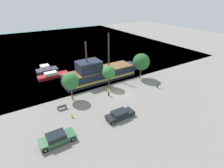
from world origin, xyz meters
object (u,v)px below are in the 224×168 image
at_px(parked_car_curb_front, 120,114).
at_px(fire_hydrant, 72,115).
at_px(pirate_ship, 98,73).
at_px(moored_boat_outer, 47,70).
at_px(moored_boat_dockside, 53,75).
at_px(parked_car_curb_mid, 57,138).
at_px(bench_promenade_east, 62,107).
at_px(pedestrian_walking_near, 109,92).
at_px(pedestrian_walking_far, 158,84).

distance_m(parked_car_curb_front, fire_hydrant, 7.64).
bearing_deg(pirate_ship, fire_hydrant, -135.16).
bearing_deg(moored_boat_outer, pirate_ship, -50.25).
bearing_deg(moored_boat_dockside, parked_car_curb_mid, -103.70).
bearing_deg(bench_promenade_east, moored_boat_dockside, 80.80).
distance_m(pirate_ship, moored_boat_dockside, 11.05).
bearing_deg(parked_car_curb_mid, bench_promenade_east, 68.07).
bearing_deg(pirate_ship, pedestrian_walking_near, -102.80).
bearing_deg(fire_hydrant, pirate_ship, 44.84).
distance_m(moored_boat_dockside, pedestrian_walking_far, 24.14).
distance_m(moored_boat_outer, parked_car_curb_mid, 25.33).
relative_size(moored_boat_dockside, moored_boat_outer, 1.39).
bearing_deg(moored_boat_dockside, pedestrian_walking_far, -44.25).
height_order(parked_car_curb_mid, fire_hydrant, parked_car_curb_mid).
height_order(pirate_ship, pedestrian_walking_far, pirate_ship).
height_order(pirate_ship, moored_boat_dockside, pirate_ship).
xyz_separation_m(parked_car_curb_front, pedestrian_walking_near, (2.00, 6.82, 0.15)).
relative_size(moored_boat_dockside, bench_promenade_east, 4.62).
xyz_separation_m(pirate_ship, fire_hydrant, (-10.11, -10.05, -1.36)).
bearing_deg(fire_hydrant, pedestrian_walking_far, 0.57).
xyz_separation_m(moored_boat_dockside, parked_car_curb_mid, (-5.14, -21.09, 0.20)).
xyz_separation_m(parked_car_curb_front, parked_car_curb_mid, (-9.96, 0.04, 0.08)).
xyz_separation_m(parked_car_curb_mid, pedestrian_walking_far, (22.43, 4.25, 0.18)).
bearing_deg(pirate_ship, moored_boat_dockside, 140.56).
bearing_deg(fire_hydrant, moored_boat_outer, 86.88).
bearing_deg(pedestrian_walking_near, pirate_ship, 77.20).
xyz_separation_m(moored_boat_dockside, parked_car_curb_front, (4.82, -21.13, 0.12)).
distance_m(pedestrian_walking_near, pedestrian_walking_far, 10.77).
xyz_separation_m(fire_hydrant, pedestrian_walking_near, (8.44, 2.73, 0.39)).
height_order(moored_boat_outer, bench_promenade_east, moored_boat_outer).
bearing_deg(moored_boat_outer, bench_promenade_east, -95.68).
height_order(moored_boat_dockside, pedestrian_walking_far, pedestrian_walking_far).
distance_m(moored_boat_outer, parked_car_curb_front, 25.50).
relative_size(pedestrian_walking_near, pedestrian_walking_far, 0.90).
height_order(pirate_ship, fire_hydrant, pirate_ship).
distance_m(pirate_ship, bench_promenade_east, 12.85).
height_order(pirate_ship, pedestrian_walking_near, pirate_ship).
bearing_deg(moored_boat_dockside, parked_car_curb_front, -77.15).
bearing_deg(parked_car_curb_front, bench_promenade_east, 134.42).
distance_m(pirate_ship, parked_car_curb_front, 14.66).
bearing_deg(parked_car_curb_front, moored_boat_dockside, 102.85).
bearing_deg(fire_hydrant, moored_boat_dockside, 84.55).
xyz_separation_m(moored_boat_outer, bench_promenade_east, (-1.76, -17.72, -0.32)).
relative_size(parked_car_curb_front, parked_car_curb_mid, 1.02).
bearing_deg(parked_car_curb_front, moored_boat_outer, 102.01).
bearing_deg(pedestrian_walking_far, moored_boat_outer, 130.72).
height_order(moored_boat_outer, parked_car_curb_front, moored_boat_outer).
relative_size(moored_boat_outer, pedestrian_walking_far, 2.85).
bearing_deg(moored_boat_dockside, bench_promenade_east, -99.20).
distance_m(moored_boat_dockside, parked_car_curb_front, 21.67).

